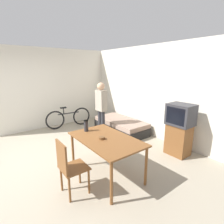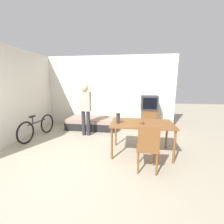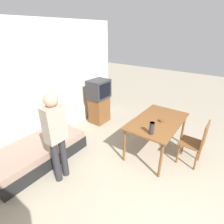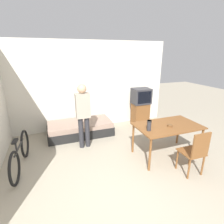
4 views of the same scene
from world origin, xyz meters
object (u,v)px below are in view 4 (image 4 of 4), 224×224
object	(u,v)px
dining_table	(167,128)
bicycle	(20,154)
thermos_flask	(149,125)
daybed	(80,128)
tv	(141,106)
wooden_chair	(195,151)
person_standing	(83,112)
mate_bowl	(170,126)

from	to	relation	value
dining_table	bicycle	world-z (taller)	dining_table
bicycle	thermos_flask	size ratio (longest dim) A/B	6.98
daybed	thermos_flask	world-z (taller)	thermos_flask
tv	dining_table	world-z (taller)	tv
daybed	bicycle	distance (m)	1.88
wooden_chair	person_standing	bearing A→B (deg)	134.29
thermos_flask	mate_bowl	bearing A→B (deg)	2.14
wooden_chair	person_standing	distance (m)	2.61
wooden_chair	mate_bowl	size ratio (longest dim) A/B	8.57
bicycle	thermos_flask	distance (m)	2.76
dining_table	mate_bowl	size ratio (longest dim) A/B	13.07
daybed	thermos_flask	bearing A→B (deg)	-59.06
wooden_chair	mate_bowl	xyz separation A→B (m)	(-0.09, 0.71, 0.26)
bicycle	mate_bowl	size ratio (longest dim) A/B	14.33
dining_table	mate_bowl	distance (m)	0.13
wooden_chair	mate_bowl	world-z (taller)	wooden_chair
person_standing	thermos_flask	xyz separation A→B (m)	(1.16, -1.15, -0.05)
wooden_chair	person_standing	xyz separation A→B (m)	(-1.80, 1.84, 0.42)
dining_table	thermos_flask	world-z (taller)	thermos_flask
person_standing	thermos_flask	bearing A→B (deg)	-44.82
tv	dining_table	bearing A→B (deg)	-100.42
daybed	wooden_chair	world-z (taller)	wooden_chair
tv	wooden_chair	size ratio (longest dim) A/B	1.31
daybed	bicycle	world-z (taller)	bicycle
person_standing	daybed	bearing A→B (deg)	88.24
daybed	dining_table	xyz separation A→B (m)	(1.70, -1.79, 0.50)
tv	bicycle	xyz separation A→B (m)	(-3.51, -1.26, -0.33)
daybed	thermos_flask	xyz separation A→B (m)	(1.14, -1.90, 0.70)
dining_table	wooden_chair	bearing A→B (deg)	-84.71
wooden_chair	dining_table	bearing A→B (deg)	95.29
tv	mate_bowl	bearing A→B (deg)	-100.32
mate_bowl	thermos_flask	bearing A→B (deg)	-177.86
person_standing	mate_bowl	world-z (taller)	person_standing
dining_table	bicycle	bearing A→B (deg)	168.89
mate_bowl	dining_table	bearing A→B (deg)	81.92
daybed	mate_bowl	distance (m)	2.60
tv	bicycle	distance (m)	3.74
tv	bicycle	bearing A→B (deg)	-160.26
tv	dining_table	distance (m)	1.91
wooden_chair	tv	bearing A→B (deg)	84.19
mate_bowl	tv	bearing A→B (deg)	79.68
tv	wooden_chair	world-z (taller)	tv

